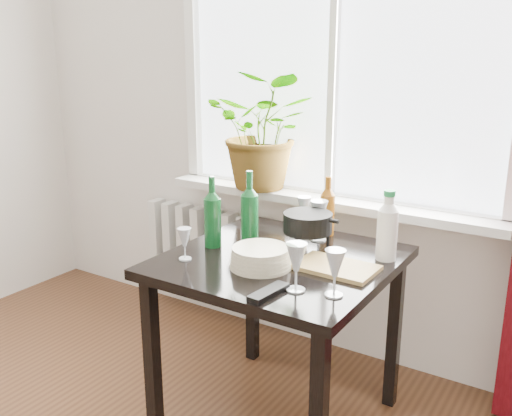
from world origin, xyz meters
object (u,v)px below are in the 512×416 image
Objects in this scene: cutting_board at (336,267)px; cleaning_bottle at (388,225)px; wine_bottle_right at (250,208)px; wineglass_far_right at (335,272)px; wine_bottle_left at (212,211)px; wineglass_front_left at (185,244)px; wineglass_front_right at (296,267)px; wineglass_back_center at (319,220)px; potted_plant at (265,131)px; tv_remote at (269,292)px; radiator at (207,255)px; wineglass_back_left at (304,213)px; table at (280,279)px; fondue_pot at (307,231)px; plate_stack at (261,258)px; bottle_amber at (327,206)px.

cleaning_bottle is at bearing 59.22° from cutting_board.
wine_bottle_right is 0.60m from wineglass_far_right.
wine_bottle_left is 2.31× the size of wineglass_front_left.
wineglass_front_right is 0.54m from wineglass_back_center.
potted_plant is 1.14m from tv_remote.
potted_plant is 3.52× the size of wineglass_far_right.
potted_plant is 1.95× the size of wine_bottle_left.
radiator is 5.17× the size of wineglass_back_left.
fondue_pot is at bearing 71.32° from table.
wine_bottle_right is at bearing 136.54° from tv_remote.
cutting_board is (0.33, -0.37, -0.07)m from wineglass_back_left.
wineglass_back_left is (-0.45, 0.17, -0.06)m from cleaning_bottle.
plate_stack is (-0.04, -0.40, -0.05)m from wineglass_back_center.
wineglass_front_left is at bearing -179.50° from wineglass_far_right.
bottle_amber is (0.22, 0.28, -0.02)m from wine_bottle_right.
potted_plant is 1.86× the size of wine_bottle_right.
fondue_pot reaches higher than radiator.
wineglass_back_center reaches higher than radiator.
tv_remote is (0.57, -0.90, -0.39)m from potted_plant.
wineglass_back_left is (0.10, 0.30, -0.08)m from wine_bottle_right.
fondue_pot is at bearing 144.85° from cutting_board.
wineglass_back_center is (0.34, 0.31, -0.06)m from wine_bottle_left.
cutting_board is (-0.09, 0.22, -0.08)m from wineglass_far_right.
wineglass_back_center is 0.35m from cutting_board.
tv_remote is (0.34, -0.40, -0.15)m from wine_bottle_right.
radiator is at bearing 135.21° from fondue_pot.
wineglass_front_left is (-0.33, -0.58, -0.07)m from bottle_amber.
cutting_board is at bearing 113.31° from wineglass_far_right.
potted_plant is 2.21× the size of bottle_amber.
tv_remote is at bearing -71.10° from wineglass_back_left.
wine_bottle_left is 0.51m from bottle_amber.
wineglass_front_right is 0.42m from fondue_pot.
wineglass_front_right reaches higher than wineglass_front_left.
wineglass_front_left is 0.55× the size of plate_stack.
wine_bottle_left is (-0.30, -0.04, 0.24)m from table.
radiator is 1.09m from table.
bottle_amber is at bearing 49.61° from wine_bottle_left.
bottle_amber is 1.72× the size of wineglass_back_left.
wine_bottle_right is 1.33× the size of plate_stack.
bottle_amber is at bearing 106.15° from wineglass_front_right.
bottle_amber is at bearing 52.07° from wine_bottle_right.
wine_bottle_left reaches higher than cutting_board.
fondue_pot reaches higher than table.
wineglass_back_center is 0.60× the size of cutting_board.
bottle_amber is at bearing 60.04° from wineglass_front_left.
potted_plant is 3.80× the size of wineglass_back_left.
wineglass_far_right is at bearing -93.42° from cleaning_bottle.
cleaning_bottle reaches higher than plate_stack.
wineglass_far_right reaches higher than tv_remote.
wineglass_front_right is 0.13m from tv_remote.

